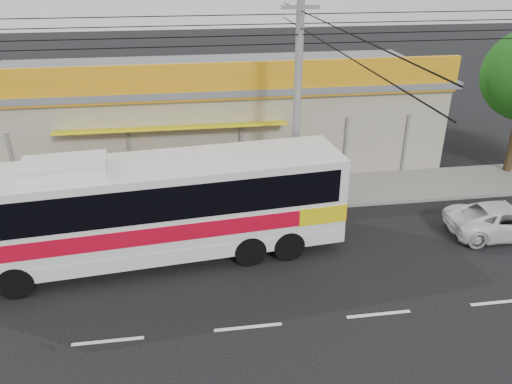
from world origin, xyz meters
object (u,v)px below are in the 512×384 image
at_px(motorbike_red, 31,187).
at_px(white_car, 506,220).
at_px(coach_bus, 161,203).
at_px(utility_pole, 300,28).

height_order(motorbike_red, white_car, motorbike_red).
height_order(coach_bus, motorbike_red, coach_bus).
xyz_separation_m(coach_bus, white_car, (12.95, -0.31, -1.53)).
distance_m(coach_bus, white_car, 13.04).
bearing_deg(utility_pole, white_car, -20.07).
xyz_separation_m(coach_bus, motorbike_red, (-5.84, 5.25, -1.45)).
relative_size(motorbike_red, utility_pole, 0.06).
xyz_separation_m(coach_bus, utility_pole, (5.23, 2.51, 5.35)).
bearing_deg(motorbike_red, utility_pole, -120.59).
bearing_deg(white_car, coach_bus, 91.64).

